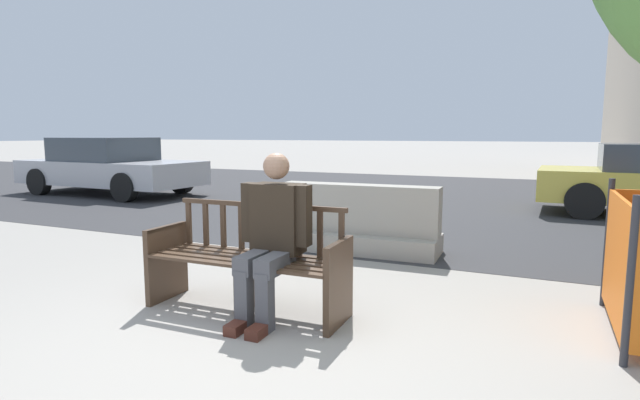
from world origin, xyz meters
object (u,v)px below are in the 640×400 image
(jersey_barrier_centre, at_px, (359,224))
(car_sedan_mid, at_px, (109,166))
(street_bench, at_px, (247,264))
(seated_person, at_px, (272,233))

(jersey_barrier_centre, bearing_deg, car_sedan_mid, 157.36)
(street_bench, height_order, jersey_barrier_centre, street_bench)
(jersey_barrier_centre, xyz_separation_m, car_sedan_mid, (-7.56, 3.16, 0.34))
(street_bench, distance_m, car_sedan_mid, 9.28)
(jersey_barrier_centre, height_order, car_sedan_mid, car_sedan_mid)
(seated_person, xyz_separation_m, car_sedan_mid, (-7.71, 5.59, -0.01))
(street_bench, bearing_deg, seated_person, -11.15)
(street_bench, height_order, car_sedan_mid, car_sedan_mid)
(jersey_barrier_centre, bearing_deg, street_bench, -93.03)
(car_sedan_mid, bearing_deg, street_bench, -36.68)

